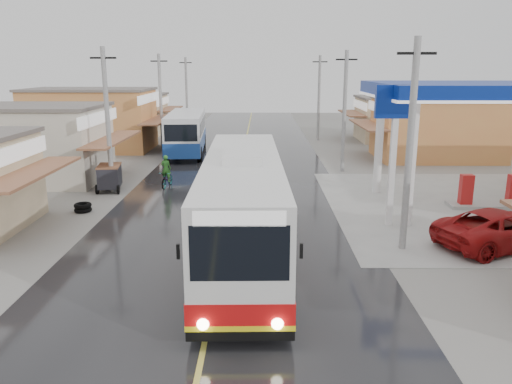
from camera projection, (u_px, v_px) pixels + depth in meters
ground at (224, 248)px, 19.63m from camera, size 120.00×120.00×0.00m
road at (240, 171)px, 34.17m from camera, size 12.00×90.00×0.02m
centre_line at (240, 171)px, 34.17m from camera, size 0.15×90.00×0.01m
shopfronts_left at (68, 163)px, 37.21m from camera, size 11.00×44.00×5.20m
shopfronts_right at (478, 181)px, 31.13m from camera, size 11.00×44.00×4.80m
utility_poles_left at (141, 168)px, 35.21m from camera, size 1.60×50.00×8.00m
utility_poles_right at (342, 171)px, 34.11m from camera, size 1.60×36.00×8.00m
coach_bus at (243, 207)px, 18.25m from camera, size 3.20×13.13×4.08m
second_bus at (186, 132)px, 40.53m from camera, size 3.36×10.17×3.32m
jeepney at (501, 229)px, 19.61m from camera, size 5.97×4.37×1.51m
cyclist at (167, 177)px, 29.43m from camera, size 0.86×1.88×1.96m
tricycle_near at (109, 176)px, 28.47m from camera, size 1.58×1.99×1.52m
tyre_stack at (83, 207)px, 24.52m from camera, size 0.85×0.85×0.44m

